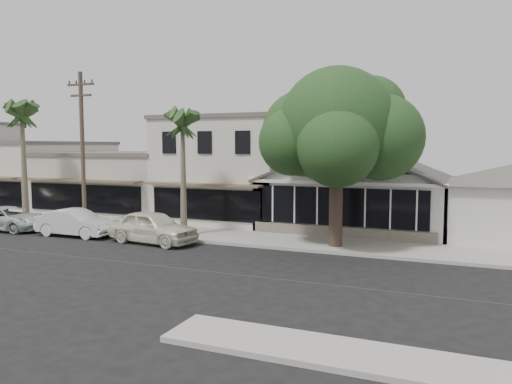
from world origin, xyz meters
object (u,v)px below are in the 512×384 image
at_px(car_0, 153,227).
at_px(shade_tree, 337,130).
at_px(utility_pole, 83,148).
at_px(car_1, 75,223).
at_px(car_2, 9,218).

distance_m(car_0, shade_tree, 10.32).
xyz_separation_m(utility_pole, car_1, (0.45, -1.22, -4.05)).
bearing_deg(car_2, shade_tree, -86.51).
distance_m(car_0, car_2, 10.00).
xyz_separation_m(car_1, car_2, (-5.00, 0.00, -0.05)).
distance_m(utility_pole, shade_tree, 14.31).
height_order(utility_pole, car_0, utility_pole).
xyz_separation_m(car_0, car_2, (-10.00, -0.01, -0.14)).
bearing_deg(car_0, utility_pole, 84.42).
bearing_deg(car_0, shade_tree, -67.51).
distance_m(car_2, shade_tree, 19.58).
xyz_separation_m(utility_pole, shade_tree, (14.23, 1.21, 0.87)).
relative_size(utility_pole, car_0, 1.86).
bearing_deg(car_0, car_1, 97.10).
relative_size(car_0, shade_tree, 0.56).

